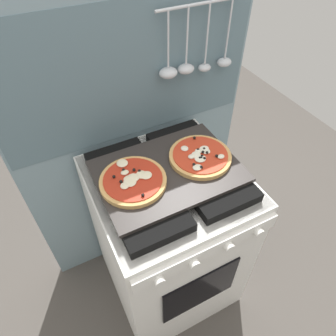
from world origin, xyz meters
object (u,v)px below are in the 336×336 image
object	(u,v)px
baking_tray	(168,171)
pizza_right	(200,156)
stove	(168,237)
pizza_left	(133,180)

from	to	relation	value
baking_tray	pizza_right	distance (m)	0.14
pizza_right	stove	bearing A→B (deg)	-178.15
stove	pizza_right	distance (m)	0.50
baking_tray	pizza_left	distance (m)	0.14
baking_tray	pizza_left	xyz separation A→B (m)	(-0.14, 0.00, 0.02)
pizza_left	stove	bearing A→B (deg)	-2.24
pizza_left	pizza_right	world-z (taller)	same
baking_tray	pizza_right	size ratio (longest dim) A/B	2.20
stove	pizza_right	xyz separation A→B (m)	(0.14, 0.00, 0.48)
baking_tray	stove	bearing A→B (deg)	-90.00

